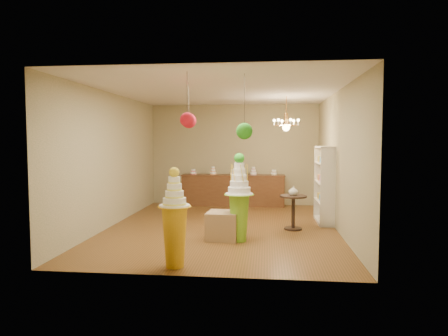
# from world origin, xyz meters

# --- Properties ---
(floor) EXTENTS (6.50, 6.50, 0.00)m
(floor) POSITION_xyz_m (0.00, 0.00, 0.00)
(floor) COLOR brown
(floor) RESTS_ON ground
(ceiling) EXTENTS (6.50, 6.50, 0.00)m
(ceiling) POSITION_xyz_m (0.00, 0.00, 3.00)
(ceiling) COLOR silver
(ceiling) RESTS_ON ground
(wall_back) EXTENTS (5.00, 0.04, 3.00)m
(wall_back) POSITION_xyz_m (0.00, 3.25, 1.50)
(wall_back) COLOR #978E69
(wall_back) RESTS_ON ground
(wall_front) EXTENTS (5.00, 0.04, 3.00)m
(wall_front) POSITION_xyz_m (0.00, -3.25, 1.50)
(wall_front) COLOR #978E69
(wall_front) RESTS_ON ground
(wall_left) EXTENTS (0.04, 6.50, 3.00)m
(wall_left) POSITION_xyz_m (-2.50, 0.00, 1.50)
(wall_left) COLOR #978E69
(wall_left) RESTS_ON ground
(wall_right) EXTENTS (0.04, 6.50, 3.00)m
(wall_right) POSITION_xyz_m (2.50, 0.00, 1.50)
(wall_right) COLOR #978E69
(wall_right) RESTS_ON ground
(pedestal_green) EXTENTS (0.67, 0.67, 1.70)m
(pedestal_green) POSITION_xyz_m (0.46, -1.19, 0.70)
(pedestal_green) COLOR #79BE2A
(pedestal_green) RESTS_ON floor
(pedestal_orange) EXTENTS (0.57, 0.57, 1.53)m
(pedestal_orange) POSITION_xyz_m (-0.41, -2.85, 0.61)
(pedestal_orange) COLOR gold
(pedestal_orange) RESTS_ON floor
(burlap_riser) EXTENTS (0.64, 0.64, 0.55)m
(burlap_riser) POSITION_xyz_m (0.14, -1.10, 0.27)
(burlap_riser) COLOR #8F724D
(burlap_riser) RESTS_ON floor
(sideboard) EXTENTS (3.04, 0.54, 1.16)m
(sideboard) POSITION_xyz_m (0.00, 2.97, 0.48)
(sideboard) COLOR #502E19
(sideboard) RESTS_ON floor
(shelving_unit) EXTENTS (0.33, 1.20, 1.80)m
(shelving_unit) POSITION_xyz_m (2.34, 0.80, 0.90)
(shelving_unit) COLOR beige
(shelving_unit) RESTS_ON floor
(round_table) EXTENTS (0.70, 0.70, 0.75)m
(round_table) POSITION_xyz_m (1.57, -0.06, 0.48)
(round_table) COLOR black
(round_table) RESTS_ON floor
(vase) EXTENTS (0.21, 0.21, 0.20)m
(vase) POSITION_xyz_m (1.57, -0.06, 0.85)
(vase) COLOR beige
(vase) RESTS_ON round_table
(pom_red_left) EXTENTS (0.28, 0.28, 0.84)m
(pom_red_left) POSITION_xyz_m (-0.45, -1.46, 2.30)
(pom_red_left) COLOR #393229
(pom_red_left) RESTS_ON ceiling
(pom_green_mid) EXTENTS (0.26, 0.26, 1.05)m
(pom_green_mid) POSITION_xyz_m (0.63, -2.34, 2.09)
(pom_green_mid) COLOR #393229
(pom_green_mid) RESTS_ON ceiling
(pom_red_right) EXTENTS (0.23, 0.23, 0.86)m
(pom_red_right) POSITION_xyz_m (-0.25, -2.61, 2.26)
(pom_red_right) COLOR #393229
(pom_red_right) RESTS_ON ceiling
(chandelier) EXTENTS (0.78, 0.78, 0.85)m
(chandelier) POSITION_xyz_m (1.44, 1.06, 2.30)
(chandelier) COLOR #E19F4F
(chandelier) RESTS_ON ceiling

